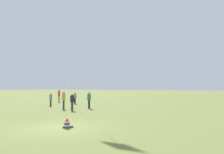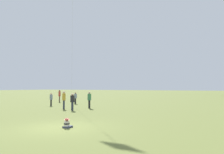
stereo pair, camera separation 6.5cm
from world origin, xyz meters
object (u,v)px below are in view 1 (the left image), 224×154
person_standing_0 (64,98)px  person_standing_2 (72,100)px  person_standing_1 (51,98)px  person_standing_3 (89,99)px  seated_toddler (67,124)px  person_standing_4 (59,95)px  person_standing_6 (75,97)px

person_standing_0 → person_standing_2: (1.53, -0.58, -0.13)m
person_standing_1 → person_standing_3: 5.66m
seated_toddler → person_standing_4: person_standing_4 is taller
person_standing_3 → person_standing_6: person_standing_3 is taller
seated_toddler → person_standing_0: (-6.85, 7.75, 0.88)m
person_standing_3 → person_standing_4: bearing=-124.8°
person_standing_3 → person_standing_4: person_standing_4 is taller
seated_toddler → person_standing_2: person_standing_2 is taller
person_standing_2 → person_standing_4: size_ratio=0.90×
person_standing_0 → person_standing_1: size_ratio=1.18×
person_standing_1 → person_standing_3: (5.65, -0.33, 0.12)m
person_standing_0 → person_standing_6: 6.90m
seated_toddler → person_standing_2: size_ratio=0.33×
person_standing_3 → person_standing_2: bearing=-7.5°
seated_toddler → person_standing_1: bearing=137.2°
person_standing_0 → person_standing_6: (-3.25, 6.09, -0.20)m
person_standing_1 → person_standing_4: size_ratio=0.84×
seated_toddler → person_standing_2: bearing=126.8°
seated_toddler → person_standing_6: (-10.10, 13.84, 0.68)m
seated_toddler → person_standing_1: person_standing_1 is taller
person_standing_3 → seated_toddler: bearing=25.1°
person_standing_0 → person_standing_3: size_ratio=1.04×
person_standing_4 → person_standing_6: bearing=-120.4°
seated_toddler → person_standing_6: bearing=126.3°
person_standing_1 → seated_toddler: bearing=75.5°
person_standing_6 → person_standing_3: bearing=-75.7°
person_standing_2 → person_standing_4: person_standing_4 is taller
person_standing_1 → person_standing_3: person_standing_3 is taller
person_standing_0 → person_standing_4: size_ratio=1.00×
seated_toddler → person_standing_0: bearing=131.7°
person_standing_2 → person_standing_6: size_ratio=1.07×
seated_toddler → person_standing_4: bearing=132.9°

